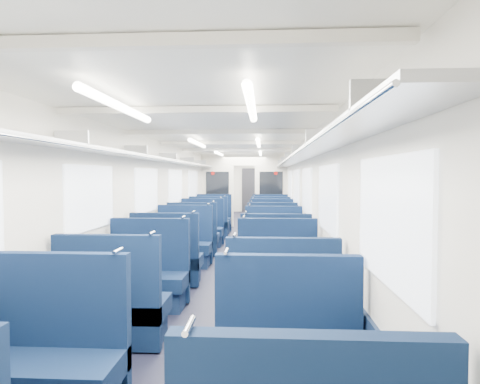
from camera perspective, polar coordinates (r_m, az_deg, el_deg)
The scene contains 31 objects.
floor at distance 10.08m, azimuth -0.40°, elevation -7.27°, with size 2.80×18.00×0.01m, color black.
ceiling at distance 9.96m, azimuth -0.40°, elevation 6.18°, with size 2.80×18.00×0.01m, color white.
wall_left at distance 10.14m, azimuth -8.32°, elevation -0.55°, with size 0.02×18.00×2.35m, color silver.
dado_left at distance 10.21m, azimuth -8.21°, elevation -5.18°, with size 0.03×17.90×0.70m, color #101D36.
wall_right at distance 9.95m, azimuth 7.67°, elevation -0.60°, with size 0.02×18.00×2.35m, color silver.
dado_right at distance 10.03m, azimuth 7.56°, elevation -5.32°, with size 0.03×17.90×0.70m, color #101D36.
wall_far at distance 18.93m, azimuth 1.42°, elevation 0.81°, with size 2.80×0.02×2.35m, color silver.
luggage_rack_left at distance 10.09m, azimuth -7.30°, elevation 3.97°, with size 0.36×17.40×0.18m.
luggage_rack_right at distance 9.93m, azimuth 6.62°, elevation 4.00°, with size 0.36×17.40×0.18m.
windows at distance 9.48m, azimuth -0.58°, elevation 0.75°, with size 2.78×15.60×0.75m.
ceiling_fittings at distance 9.70m, azimuth -0.50°, elevation 5.93°, with size 2.70×16.06×0.11m.
end_door at distance 18.88m, azimuth 1.41°, elevation 0.27°, with size 0.75×0.06×2.00m, color black.
bulkhead at distance 13.40m, azimuth 0.59°, elevation 0.42°, with size 2.80×0.10×2.35m.
seat_2 at distance 3.38m, azimuth -24.87°, elevation -21.03°, with size 1.03×0.57×1.15m.
seat_3 at distance 3.06m, azimuth 6.78°, elevation -23.45°, with size 1.03×0.57×1.15m.
seat_4 at distance 4.40m, azimuth -17.24°, elevation -15.37°, with size 1.03×0.57×1.15m.
seat_5 at distance 4.05m, azimuth 5.85°, elevation -16.81°, with size 1.03×0.57×1.15m.
seat_6 at distance 5.49m, azimuth -12.73°, elevation -11.73°, with size 1.03×0.57×1.15m.
seat_7 at distance 5.37m, azimuth 5.22°, elevation -12.00°, with size 1.03×0.57×1.15m.
seat_8 at distance 6.47m, azimuth -10.12°, elevation -9.54°, with size 1.03×0.57×1.15m.
seat_9 at distance 6.27m, azimuth 4.95°, elevation -9.91°, with size 1.03×0.57×1.15m.
seat_10 at distance 7.75m, azimuth -7.80°, elevation -7.55°, with size 1.03×0.57×1.15m.
seat_11 at distance 7.44m, azimuth 4.70°, elevation -7.96°, with size 1.03×0.57×1.15m.
seat_12 at distance 8.73m, azimuth -6.50°, elevation -6.43°, with size 1.03×0.57×1.15m.
seat_13 at distance 8.70m, azimuth 4.51°, elevation -6.45°, with size 1.03×0.57×1.15m.
seat_14 at distance 9.88m, azimuth -5.32°, elevation -5.40°, with size 1.03×0.57×1.15m.
seat_15 at distance 9.72m, azimuth 4.40°, elevation -5.51°, with size 1.03×0.57×1.15m.
seat_16 at distance 11.13m, azimuth -4.32°, elevation -4.52°, with size 1.03×0.57×1.15m.
seat_17 at distance 10.97m, azimuth 4.29°, elevation -4.62°, with size 1.03×0.57×1.15m.
seat_18 at distance 12.08m, azimuth -3.70°, elevation -3.97°, with size 1.03×0.57×1.15m.
seat_19 at distance 11.98m, azimuth 4.21°, elevation -4.03°, with size 1.03×0.57×1.15m.
Camera 1 is at (0.66, -9.91, 1.68)m, focal length 30.72 mm.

